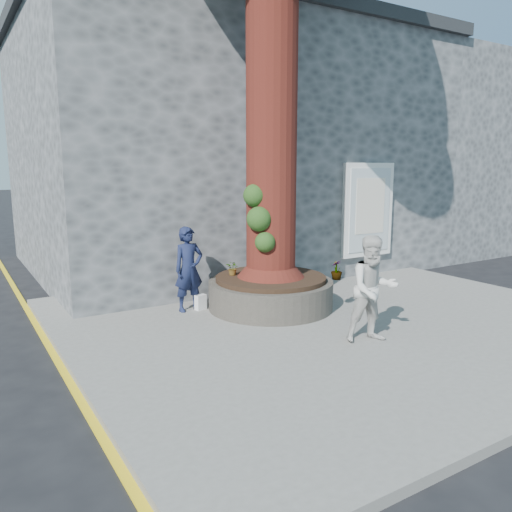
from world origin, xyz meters
TOP-DOWN VIEW (x-y plane):
  - ground at (0.00, 0.00)m, footprint 120.00×120.00m
  - pavement at (1.50, 1.00)m, footprint 9.00×8.00m
  - yellow_line at (-3.05, 1.00)m, footprint 0.10×30.00m
  - stone_shop at (2.50, 7.20)m, footprint 10.30×8.30m
  - neighbour_shop at (10.50, 7.20)m, footprint 6.00×8.00m
  - planter at (0.80, 2.00)m, footprint 2.30×2.30m
  - man at (-0.56, 2.63)m, footprint 0.58×0.40m
  - woman at (1.10, -0.30)m, footprint 0.93×0.83m
  - shopping_bag at (-0.37, 2.56)m, footprint 0.22×0.16m
  - plant_a at (1.60, 2.85)m, footprint 0.23×0.18m
  - plant_b at (1.08, 2.62)m, footprint 0.26×0.26m
  - plant_c at (1.65, 1.15)m, footprint 0.24×0.24m
  - plant_d at (0.25, 2.44)m, footprint 0.29×0.31m

SIDE VIEW (x-z plane):
  - ground at x=0.00m, z-range 0.00..0.00m
  - yellow_line at x=-3.05m, z-range 0.00..0.01m
  - pavement at x=1.50m, z-range 0.00..0.12m
  - shopping_bag at x=-0.37m, z-range 0.12..0.40m
  - planter at x=0.80m, z-range 0.11..0.71m
  - plant_d at x=0.25m, z-range 0.72..0.99m
  - man at x=-0.56m, z-range 0.12..1.66m
  - plant_b at x=1.08m, z-range 0.72..1.07m
  - plant_c at x=1.65m, z-range 0.72..1.07m
  - plant_a at x=1.60m, z-range 0.72..1.12m
  - woman at x=1.10m, z-range 0.12..1.73m
  - neighbour_shop at x=10.50m, z-range 0.00..6.00m
  - stone_shop at x=2.50m, z-range 0.01..6.31m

